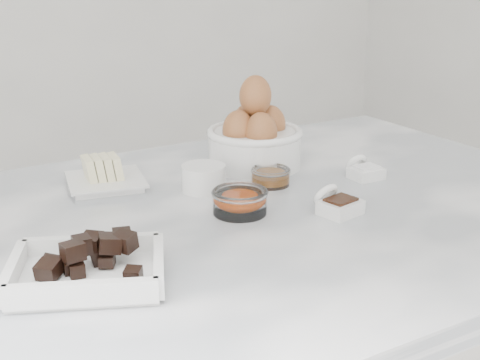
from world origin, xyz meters
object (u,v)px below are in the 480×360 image
sugar_ramekin (204,177)px  zest_bowl (240,201)px  honey_bowl (271,176)px  egg_bowl (255,137)px  chocolate_dish (87,267)px  butter_plate (104,176)px  vanilla_spoon (337,204)px  salt_spoon (364,170)px

sugar_ramekin → zest_bowl: bearing=-90.5°
sugar_ramekin → honey_bowl: bearing=-16.1°
egg_bowl → zest_bowl: egg_bowl is taller
chocolate_dish → butter_plate: size_ratio=1.49×
vanilla_spoon → chocolate_dish: bearing=-175.7°
honey_bowl → vanilla_spoon: (0.01, -0.16, -0.00)m
butter_plate → zest_bowl: 0.26m
chocolate_dish → salt_spoon: 0.57m
chocolate_dish → zest_bowl: size_ratio=2.56×
chocolate_dish → sugar_ramekin: bearing=39.2°
egg_bowl → zest_bowl: bearing=-127.2°
chocolate_dish → sugar_ramekin: size_ratio=3.03×
chocolate_dish → butter_plate: butter_plate is taller
vanilla_spoon → salt_spoon: (0.15, 0.11, -0.00)m
chocolate_dish → egg_bowl: size_ratio=1.25×
butter_plate → egg_bowl: egg_bowl is taller
sugar_ramekin → salt_spoon: bearing=-17.0°
honey_bowl → vanilla_spoon: vanilla_spoon is taller
chocolate_dish → zest_bowl: 0.29m
egg_bowl → salt_spoon: bearing=-50.3°
sugar_ramekin → egg_bowl: size_ratio=0.41×
sugar_ramekin → egg_bowl: 0.17m
egg_bowl → honey_bowl: size_ratio=2.60×
zest_bowl → salt_spoon: 0.28m
sugar_ramekin → salt_spoon: size_ratio=1.10×
butter_plate → sugar_ramekin: butter_plate is taller
chocolate_dish → honey_bowl: 0.43m
chocolate_dish → salt_spoon: bearing=14.3°
sugar_ramekin → egg_bowl: bearing=26.5°
honey_bowl → salt_spoon: (0.16, -0.05, -0.00)m
butter_plate → sugar_ramekin: (0.14, -0.10, 0.01)m
chocolate_dish → egg_bowl: egg_bowl is taller
chocolate_dish → egg_bowl: (0.42, 0.30, 0.03)m
egg_bowl → vanilla_spoon: bearing=-94.0°
butter_plate → vanilla_spoon: size_ratio=1.85×
butter_plate → salt_spoon: 0.45m
vanilla_spoon → salt_spoon: size_ratio=1.21×
vanilla_spoon → egg_bowl: bearing=86.0°
butter_plate → vanilla_spoon: 0.40m
chocolate_dish → egg_bowl: 0.52m
butter_plate → salt_spoon: bearing=-24.7°
butter_plate → vanilla_spoon: butter_plate is taller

